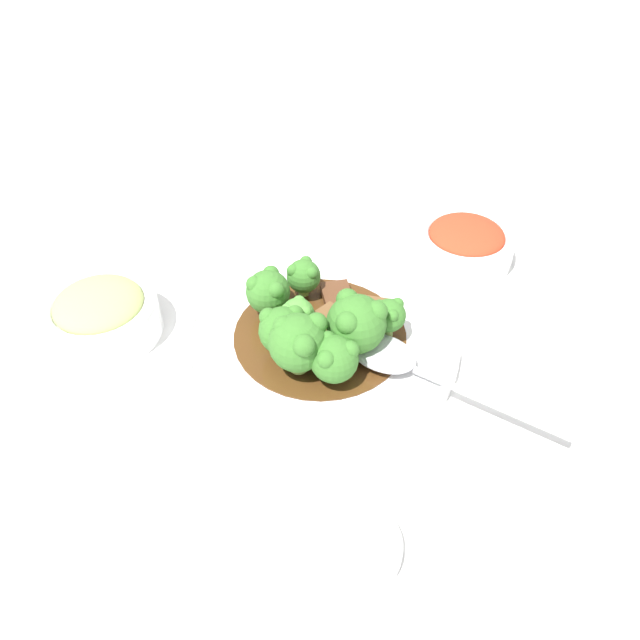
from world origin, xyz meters
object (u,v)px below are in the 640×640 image
side_bowl_kimchi (465,243)px  sauce_dish (350,545)px  beef_strip_2 (327,325)px  broccoli_floret_7 (268,291)px  main_plate (320,338)px  broccoli_floret_3 (302,343)px  broccoli_floret_6 (389,315)px  beef_strip_0 (374,316)px  broccoli_floret_8 (356,323)px  beef_strip_1 (340,305)px  broccoli_floret_1 (304,275)px  broccoli_floret_2 (334,358)px  serving_spoon (397,359)px  broccoli_floret_0 (283,330)px  side_bowl_appetizer (101,314)px  broccoli_floret_5 (306,335)px  broccoli_floret_4 (298,314)px

side_bowl_kimchi → sauce_dish: 0.38m
beef_strip_2 → broccoli_floret_7: bearing=-3.3°
main_plate → broccoli_floret_3: broccoli_floret_3 is taller
broccoli_floret_6 → side_bowl_kimchi: broccoli_floret_6 is taller
beef_strip_0 → broccoli_floret_6: (-0.02, 0.02, 0.02)m
main_plate → broccoli_floret_8: (-0.04, 0.01, 0.04)m
beef_strip_1 → broccoli_floret_8: broccoli_floret_8 is taller
beef_strip_1 → beef_strip_2: beef_strip_2 is taller
broccoli_floret_3 → broccoli_floret_8: (-0.04, -0.04, 0.00)m
beef_strip_2 → broccoli_floret_3: (0.00, 0.06, 0.03)m
beef_strip_0 → broccoli_floret_1: size_ratio=1.41×
broccoli_floret_2 → broccoli_floret_7: (0.09, -0.06, 0.00)m
beef_strip_0 → broccoli_floret_8: (0.00, 0.05, 0.03)m
main_plate → beef_strip_1: size_ratio=3.75×
broccoli_floret_8 → broccoli_floret_1: bearing=-37.2°
serving_spoon → side_bowl_kimchi: side_bowl_kimchi is taller
broccoli_floret_3 → main_plate: bearing=-86.0°
broccoli_floret_0 → beef_strip_1: bearing=-110.4°
broccoli_floret_1 → side_bowl_appetizer: (0.17, 0.11, -0.02)m
broccoli_floret_5 → broccoli_floret_7: 0.07m
side_bowl_appetizer → sauce_dish: size_ratio=1.43×
broccoli_floret_5 → broccoli_floret_8: size_ratio=0.59×
broccoli_floret_2 → broccoli_floret_5: 0.04m
broccoli_floret_4 → side_bowl_kimchi: (-0.12, -0.20, -0.02)m
broccoli_floret_6 → side_bowl_kimchi: 0.18m
beef_strip_1 → sauce_dish: (-0.09, 0.23, -0.02)m
beef_strip_1 → broccoli_floret_4: bearing=61.3°
beef_strip_2 → broccoli_floret_7: 0.07m
broccoli_floret_4 → beef_strip_1: bearing=-118.7°
broccoli_floret_1 → side_bowl_kimchi: broccoli_floret_1 is taller
beef_strip_0 → broccoli_floret_5: broccoli_floret_5 is taller
broccoli_floret_3 → sauce_dish: size_ratio=0.76×
beef_strip_0 → broccoli_floret_7: 0.11m
side_bowl_kimchi → side_bowl_appetizer: bearing=39.6°
broccoli_floret_0 → serving_spoon: bearing=-167.9°
broccoli_floret_0 → side_bowl_kimchi: broccoli_floret_0 is taller
broccoli_floret_4 → broccoli_floret_5: size_ratio=1.06×
sauce_dish → broccoli_floret_4: bearing=-56.6°
beef_strip_0 → broccoli_floret_8: bearing=86.3°
broccoli_floret_5 → broccoli_floret_1: bearing=-65.2°
broccoli_floret_0 → side_bowl_kimchi: (-0.12, -0.23, -0.02)m
broccoli_floret_8 → serving_spoon: (-0.04, 0.00, -0.03)m
broccoli_floret_0 → serving_spoon: size_ratio=0.23×
broccoli_floret_6 → sauce_dish: broccoli_floret_6 is taller
beef_strip_2 → broccoli_floret_3: bearing=88.1°
broccoli_floret_1 → side_bowl_appetizer: 0.20m
broccoli_floret_6 → broccoli_floret_8: 0.04m
serving_spoon → broccoli_floret_5: bearing=9.9°
beef_strip_1 → broccoli_floret_0: 0.08m
broccoli_floret_8 → beef_strip_1: bearing=-56.2°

